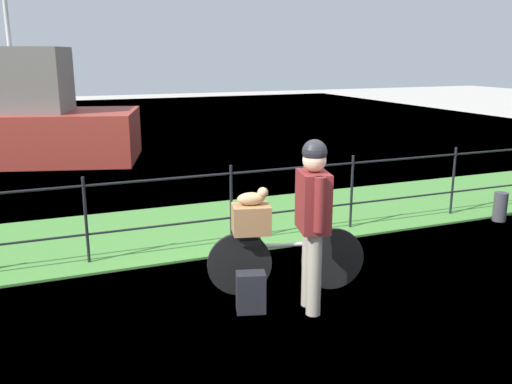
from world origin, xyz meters
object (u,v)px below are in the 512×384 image
at_px(wooden_crate, 251,219).
at_px(cyclist_person, 313,211).
at_px(moored_boat_near, 18,121).
at_px(bicycle_main, 285,260).
at_px(mooring_bollard, 500,207).
at_px(backpack_on_paving, 251,292).
at_px(terrier_dog, 253,198).

xyz_separation_m(wooden_crate, cyclist_person, (0.40, -0.56, 0.19)).
relative_size(cyclist_person, moored_boat_near, 0.29).
height_order(bicycle_main, mooring_bollard, bicycle_main).
xyz_separation_m(cyclist_person, backpack_on_paving, (-0.56, 0.18, -0.80)).
distance_m(backpack_on_paving, moored_boat_near, 9.41).
bearing_deg(backpack_on_paving, moored_boat_near, 119.27).
bearing_deg(moored_boat_near, bicycle_main, -73.29).
relative_size(wooden_crate, cyclist_person, 0.22).
bearing_deg(wooden_crate, bicycle_main, -13.58).
distance_m(cyclist_person, backpack_on_paving, 0.99).
distance_m(mooring_bollard, moored_boat_near, 10.28).
xyz_separation_m(bicycle_main, terrier_dog, (-0.32, 0.08, 0.68)).
relative_size(backpack_on_paving, mooring_bollard, 0.92).
distance_m(terrier_dog, backpack_on_paving, 0.93).
height_order(wooden_crate, terrier_dog, terrier_dog).
height_order(cyclist_person, moored_boat_near, moored_boat_near).
xyz_separation_m(wooden_crate, backpack_on_paving, (-0.15, -0.38, -0.62)).
bearing_deg(cyclist_person, bicycle_main, 96.79).
bearing_deg(wooden_crate, backpack_on_paving, -112.07).
distance_m(bicycle_main, wooden_crate, 0.58).
distance_m(bicycle_main, cyclist_person, 0.81).
relative_size(bicycle_main, backpack_on_paving, 4.05).
height_order(backpack_on_paving, moored_boat_near, moored_boat_near).
xyz_separation_m(cyclist_person, moored_boat_near, (-2.71, 9.31, -0.07)).
bearing_deg(wooden_crate, terrier_dog, -13.58).
relative_size(bicycle_main, mooring_bollard, 3.71).
height_order(terrier_dog, moored_boat_near, moored_boat_near).
distance_m(bicycle_main, moored_boat_near, 9.24).
bearing_deg(cyclist_person, mooring_bollard, 21.15).
distance_m(bicycle_main, mooring_bollard, 4.19).
bearing_deg(wooden_crate, cyclist_person, -54.24).
height_order(backpack_on_paving, mooring_bollard, mooring_bollard).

